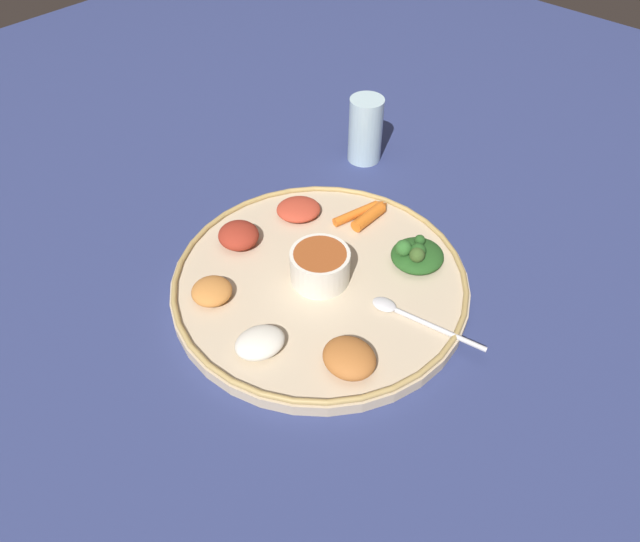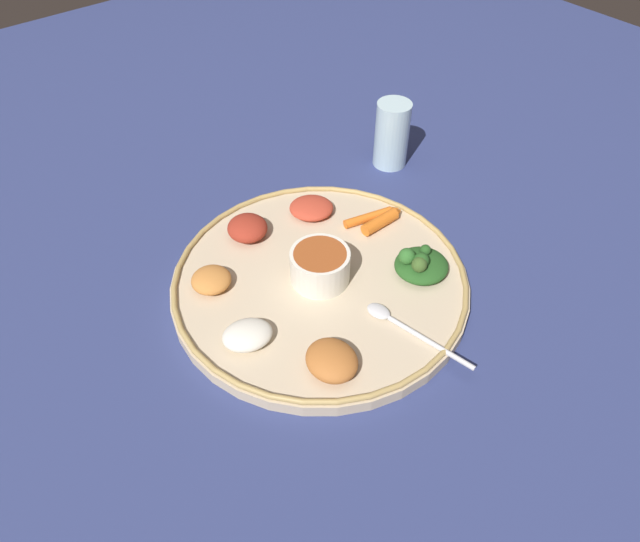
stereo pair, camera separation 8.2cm
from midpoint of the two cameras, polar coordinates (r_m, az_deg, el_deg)
name	(u,v)px [view 2 (the right image)]	position (r m, az deg, el deg)	size (l,w,h in m)	color
ground_plane	(320,287)	(0.84, 2.78, -1.76)	(2.40, 2.40, 0.00)	navy
platter	(320,283)	(0.84, 2.80, -1.32)	(0.42, 0.42, 0.02)	#C6B293
platter_rim	(320,277)	(0.83, 2.83, -0.73)	(0.42, 0.42, 0.01)	tan
center_bowl	(320,265)	(0.81, 2.89, 0.42)	(0.08, 0.08, 0.05)	silver
spoon	(402,325)	(0.78, 11.01, -5.38)	(0.16, 0.05, 0.01)	silver
greens_pile	(420,264)	(0.84, 12.53, 0.52)	(0.09, 0.09, 0.04)	#23511E
carrot_near_spoon	(383,220)	(0.92, 8.71, 4.81)	(0.02, 0.08, 0.02)	orange
carrot_outer	(372,216)	(0.92, 7.62, 5.20)	(0.04, 0.10, 0.01)	orange
mound_berbere_red	(311,208)	(0.93, 1.69, 6.07)	(0.07, 0.06, 0.02)	#B73D28
mound_squash	(211,280)	(0.82, -7.80, -1.01)	(0.06, 0.06, 0.02)	#C67A38
mound_chickpea	(332,360)	(0.72, 4.45, -8.89)	(0.07, 0.06, 0.03)	#B2662D
mound_beet	(247,228)	(0.89, -4.50, 4.09)	(0.06, 0.06, 0.03)	maroon
mound_rice_white	(247,335)	(0.75, -4.00, -6.43)	(0.07, 0.05, 0.02)	silver
drinking_glass	(391,139)	(1.06, 9.24, 12.58)	(0.06, 0.06, 0.12)	silver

